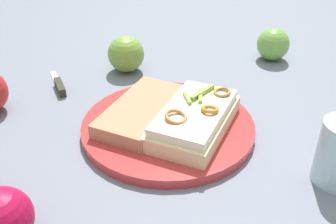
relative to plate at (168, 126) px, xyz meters
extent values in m
plane|color=slate|center=(0.00, 0.00, -0.01)|extent=(2.00, 2.00, 0.00)
cylinder|color=#B83334|center=(0.00, 0.00, 0.00)|extent=(0.28, 0.28, 0.02)
cube|color=beige|center=(-0.03, 0.04, 0.02)|extent=(0.20, 0.18, 0.02)
cube|color=#F3E8CA|center=(-0.03, 0.04, 0.04)|extent=(0.18, 0.17, 0.01)
torus|color=#BB7A24|center=(-0.04, 0.06, 0.05)|extent=(0.04, 0.04, 0.01)
torus|color=#BE7137|center=(0.01, 0.05, 0.05)|extent=(0.05, 0.05, 0.01)
torus|color=#AB732D|center=(-0.09, 0.02, 0.05)|extent=(0.03, 0.03, 0.01)
cube|color=#88AB37|center=(-0.06, 0.01, 0.05)|extent=(0.06, 0.02, 0.01)
cube|color=#8BBC3E|center=(-0.03, 0.01, 0.05)|extent=(0.02, 0.04, 0.01)
cube|color=#8DB136|center=(-0.05, 0.01, 0.05)|extent=(0.03, 0.04, 0.01)
cube|color=tan|center=(0.03, -0.04, 0.02)|extent=(0.20, 0.18, 0.02)
sphere|color=#AE0C37|center=(0.27, 0.09, 0.03)|extent=(0.10, 0.10, 0.07)
sphere|color=#6EA943|center=(-0.34, -0.12, 0.03)|extent=(0.09, 0.09, 0.07)
sphere|color=#719E3A|center=(-0.04, -0.23, 0.03)|extent=(0.11, 0.11, 0.08)
cube|color=silver|center=(0.10, -0.28, -0.01)|extent=(0.02, 0.06, 0.00)
cube|color=#302D24|center=(0.11, -0.22, 0.00)|extent=(0.02, 0.06, 0.02)
camera|label=1|loc=(0.28, 0.45, 0.36)|focal=41.89mm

